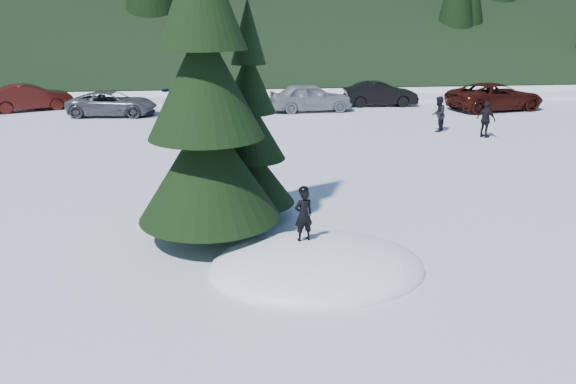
{
  "coord_description": "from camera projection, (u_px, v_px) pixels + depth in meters",
  "views": [
    {
      "loc": [
        -1.74,
        -10.38,
        5.02
      ],
      "look_at": [
        -0.41,
        1.77,
        1.1
      ],
      "focal_mm": 35.0,
      "sensor_mm": 36.0,
      "label": 1
    }
  ],
  "objects": [
    {
      "name": "spruce_short",
      "position": [
        250.0,
        137.0,
        13.81
      ],
      "size": [
        2.2,
        2.2,
        5.37
      ],
      "color": "black",
      "rests_on": "ground"
    },
    {
      "name": "ground",
      "position": [
        317.0,
        268.0,
        11.54
      ],
      "size": [
        200.0,
        200.0,
        0.0
      ],
      "primitive_type": "plane",
      "color": "white",
      "rests_on": "ground"
    },
    {
      "name": "car_6",
      "position": [
        495.0,
        97.0,
        30.07
      ],
      "size": [
        5.56,
        3.38,
        1.44
      ],
      "primitive_type": "imported",
      "rotation": [
        0.0,
        0.0,
        1.77
      ],
      "color": "#330E09",
      "rests_on": "ground"
    },
    {
      "name": "car_2",
      "position": [
        112.0,
        104.0,
        28.41
      ],
      "size": [
        4.55,
        2.38,
        1.22
      ],
      "primitive_type": "imported",
      "rotation": [
        0.0,
        0.0,
        1.49
      ],
      "color": "#515359",
      "rests_on": "ground"
    },
    {
      "name": "adult_0",
      "position": [
        438.0,
        114.0,
        24.59
      ],
      "size": [
        0.91,
        0.95,
        1.55
      ],
      "primitive_type": "imported",
      "rotation": [
        0.0,
        0.0,
        4.11
      ],
      "color": "black",
      "rests_on": "ground"
    },
    {
      "name": "car_5",
      "position": [
        380.0,
        94.0,
        31.44
      ],
      "size": [
        4.12,
        1.58,
        1.34
      ],
      "primitive_type": "imported",
      "rotation": [
        0.0,
        0.0,
        1.53
      ],
      "color": "black",
      "rests_on": "ground"
    },
    {
      "name": "spruce_tall",
      "position": [
        205.0,
        96.0,
        12.01
      ],
      "size": [
        3.2,
        3.2,
        8.6
      ],
      "color": "black",
      "rests_on": "ground"
    },
    {
      "name": "adult_1",
      "position": [
        486.0,
        120.0,
        23.39
      ],
      "size": [
        0.76,
        0.96,
        1.52
      ],
      "primitive_type": "imported",
      "rotation": [
        0.0,
        0.0,
        2.09
      ],
      "color": "black",
      "rests_on": "ground"
    },
    {
      "name": "snow_mound",
      "position": [
        317.0,
        268.0,
        11.54
      ],
      "size": [
        4.48,
        3.52,
        0.96
      ],
      "primitive_type": "ellipsoid",
      "color": "white",
      "rests_on": "ground"
    },
    {
      "name": "car_1",
      "position": [
        30.0,
        97.0,
        29.93
      ],
      "size": [
        4.46,
        3.09,
        1.39
      ],
      "primitive_type": "imported",
      "rotation": [
        0.0,
        0.0,
        2.0
      ],
      "color": "#380D0A",
      "rests_on": "ground"
    },
    {
      "name": "car_3",
      "position": [
        218.0,
        101.0,
        28.21
      ],
      "size": [
        5.61,
        4.03,
        1.51
      ],
      "primitive_type": "imported",
      "rotation": [
        0.0,
        0.0,
        1.99
      ],
      "color": "black",
      "rests_on": "ground"
    },
    {
      "name": "car_4",
      "position": [
        311.0,
        97.0,
        29.65
      ],
      "size": [
        4.47,
        2.05,
        1.49
      ],
      "primitive_type": "imported",
      "rotation": [
        0.0,
        0.0,
        1.64
      ],
      "color": "gray",
      "rests_on": "ground"
    },
    {
      "name": "child_skier",
      "position": [
        304.0,
        215.0,
        11.58
      ],
      "size": [
        0.46,
        0.37,
        1.11
      ],
      "primitive_type": "imported",
      "rotation": [
        0.0,
        0.0,
        3.42
      ],
      "color": "black",
      "rests_on": "snow_mound"
    }
  ]
}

